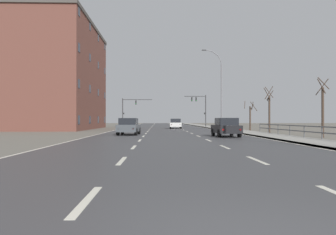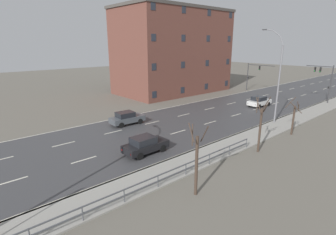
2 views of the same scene
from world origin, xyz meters
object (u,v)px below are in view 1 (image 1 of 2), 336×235
car_far_right (175,124)px  brick_building (54,77)px  traffic_signal_right (201,105)px  car_mid_centre (226,127)px  street_lamp_midground (220,91)px  traffic_signal_left (129,108)px  car_far_left (129,126)px

car_far_right → brick_building: (-18.54, -1.24, 7.09)m
traffic_signal_right → car_mid_centre: traffic_signal_right is taller
street_lamp_midground → traffic_signal_left: size_ratio=1.93×
street_lamp_midground → brick_building: (-24.32, 5.44, 2.52)m
street_lamp_midground → car_far_left: (-11.23, -13.78, -4.57)m
traffic_signal_right → brick_building: bearing=-154.5°
traffic_signal_left → car_far_left: 32.07m
street_lamp_midground → traffic_signal_left: 22.99m
traffic_signal_left → car_mid_centre: size_ratio=1.39×
traffic_signal_right → brick_building: 26.68m
car_far_left → brick_building: (-13.09, 19.22, 7.09)m
traffic_signal_left → brick_building: 16.70m
car_mid_centre → brick_building: brick_building is taller
car_mid_centre → car_far_left: bearing=156.8°
traffic_signal_left → traffic_signal_right: bearing=-5.1°
street_lamp_midground → brick_building: brick_building is taller
traffic_signal_left → car_far_right: traffic_signal_left is taller
street_lamp_midground → traffic_signal_right: street_lamp_midground is taller
traffic_signal_right → car_far_left: (-10.75, -30.59, -3.32)m
car_mid_centre → car_far_right: size_ratio=0.99×
traffic_signal_left → car_mid_centre: (11.30, -35.20, -2.91)m
car_far_right → car_far_left: size_ratio=0.99×
brick_building → traffic_signal_left: bearing=51.1°
traffic_signal_right → car_far_left: size_ratio=1.46×
traffic_signal_right → car_mid_centre: 34.24m
traffic_signal_left → car_mid_centre: bearing=-72.2°
car_far_right → traffic_signal_right: bearing=64.4°
car_far_left → brick_building: bearing=127.1°
brick_building → traffic_signal_right: bearing=25.5°
traffic_signal_right → brick_building: size_ratio=0.28×
street_lamp_midground → car_far_right: 9.95m
street_lamp_midground → car_mid_centre: size_ratio=2.67×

